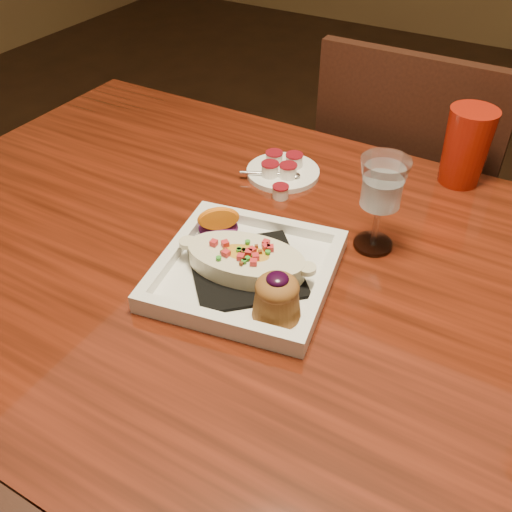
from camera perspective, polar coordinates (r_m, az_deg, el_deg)
The scene contains 7 objects.
table at distance 0.93m, azimuth 3.61°, elevation -6.63°, with size 1.50×0.90×0.75m.
chair_far at distance 1.49m, azimuth 14.59°, elevation 4.81°, with size 0.42×0.42×0.93m.
plate at distance 0.84m, azimuth -0.70°, elevation -1.31°, with size 0.29×0.29×0.08m.
goblet at distance 0.88m, azimuth 12.49°, elevation 6.61°, with size 0.08×0.08×0.16m.
saucer at distance 1.10m, azimuth 2.57°, elevation 8.63°, with size 0.14×0.14×0.09m.
creamer_loose at distance 1.03m, azimuth 2.47°, elevation 6.46°, with size 0.03×0.03×0.02m.
red_tumbler at distance 1.12m, azimuth 20.27°, elevation 10.20°, with size 0.09×0.09×0.14m, color #A31A0B.
Camera 1 is at (0.27, -0.59, 1.32)m, focal length 40.00 mm.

